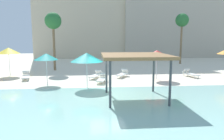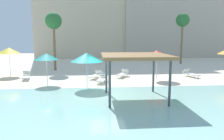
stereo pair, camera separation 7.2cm
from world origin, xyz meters
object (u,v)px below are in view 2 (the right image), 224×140
at_px(shade_pavilion, 135,57).
at_px(lounge_chair_1, 96,75).
at_px(lounge_chair_4, 190,73).
at_px(beach_umbrella_teal_5, 46,57).
at_px(palm_tree_0, 183,22).
at_px(lounge_chair_3, 102,78).
at_px(palm_tree_1, 54,22).
at_px(beach_umbrella_teal_4, 87,57).
at_px(beach_umbrella_yellow_1, 9,51).
at_px(beach_umbrella_red_2, 157,53).
at_px(lounge_chair_2, 26,76).
at_px(lounge_chair_5, 123,73).

xyz_separation_m(shade_pavilion, lounge_chair_1, (-2.29, 7.24, -2.27)).
bearing_deg(lounge_chair_4, lounge_chair_1, -107.41).
distance_m(beach_umbrella_teal_5, lounge_chair_4, 13.59).
bearing_deg(palm_tree_0, shade_pavilion, -120.01).
relative_size(lounge_chair_3, palm_tree_1, 0.30).
relative_size(shade_pavilion, palm_tree_1, 0.60).
bearing_deg(beach_umbrella_teal_5, lounge_chair_4, 9.72).
relative_size(beach_umbrella_teal_4, beach_umbrella_teal_5, 1.05).
xyz_separation_m(beach_umbrella_yellow_1, palm_tree_1, (3.90, 3.30, 3.04)).
bearing_deg(lounge_chair_1, shade_pavilion, 43.25).
bearing_deg(palm_tree_1, palm_tree_0, 15.69).
xyz_separation_m(beach_umbrella_teal_4, lounge_chair_1, (0.72, 3.91, -2.01)).
height_order(beach_umbrella_teal_5, palm_tree_1, palm_tree_1).
relative_size(lounge_chair_3, palm_tree_0, 0.27).
bearing_deg(beach_umbrella_red_2, beach_umbrella_yellow_1, 167.15).
distance_m(lounge_chair_3, palm_tree_1, 10.59).
distance_m(beach_umbrella_red_2, lounge_chair_2, 12.20).
bearing_deg(beach_umbrella_yellow_1, palm_tree_0, 21.05).
bearing_deg(lounge_chair_3, lounge_chair_1, -152.90).
xyz_separation_m(beach_umbrella_red_2, lounge_chair_4, (3.67, 0.99, -2.06)).
xyz_separation_m(shade_pavilion, beach_umbrella_teal_5, (-6.35, 5.02, -0.33)).
xyz_separation_m(beach_umbrella_teal_4, lounge_chair_5, (3.34, 4.42, -2.01)).
relative_size(shade_pavilion, lounge_chair_5, 2.04).
relative_size(lounge_chair_3, lounge_chair_4, 1.00).
bearing_deg(beach_umbrella_red_2, palm_tree_1, 147.64).
height_order(lounge_chair_2, lounge_chair_4, same).
relative_size(shade_pavilion, lounge_chair_2, 2.00).
height_order(beach_umbrella_teal_4, lounge_chair_2, beach_umbrella_teal_4).
relative_size(beach_umbrella_teal_4, lounge_chair_2, 1.35).
distance_m(shade_pavilion, lounge_chair_1, 7.93).
bearing_deg(palm_tree_1, beach_umbrella_teal_4, -66.77).
height_order(beach_umbrella_teal_5, lounge_chair_3, beach_umbrella_teal_5).
height_order(lounge_chair_4, palm_tree_0, palm_tree_0).
bearing_deg(lounge_chair_5, lounge_chair_1, -50.01).
height_order(beach_umbrella_yellow_1, beach_umbrella_red_2, beach_umbrella_yellow_1).
relative_size(lounge_chair_1, lounge_chair_5, 1.01).
distance_m(lounge_chair_4, lounge_chair_5, 6.61).
height_order(shade_pavilion, beach_umbrella_teal_5, shade_pavilion).
bearing_deg(beach_umbrella_teal_5, lounge_chair_2, 137.24).
height_order(lounge_chair_3, lounge_chair_5, same).
relative_size(beach_umbrella_teal_5, lounge_chair_2, 1.28).
height_order(lounge_chair_5, palm_tree_0, palm_tree_0).
bearing_deg(lounge_chair_4, palm_tree_1, -129.35).
bearing_deg(palm_tree_0, lounge_chair_3, -134.13).
relative_size(shade_pavilion, beach_umbrella_teal_4, 1.49).
bearing_deg(shade_pavilion, palm_tree_0, 59.99).
bearing_deg(beach_umbrella_teal_4, beach_umbrella_teal_5, 153.12).
height_order(beach_umbrella_red_2, lounge_chair_2, beach_umbrella_red_2).
xyz_separation_m(beach_umbrella_red_2, beach_umbrella_teal_4, (-6.26, -2.97, -0.06)).
xyz_separation_m(beach_umbrella_yellow_1, lounge_chair_2, (2.26, -2.31, -2.18)).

